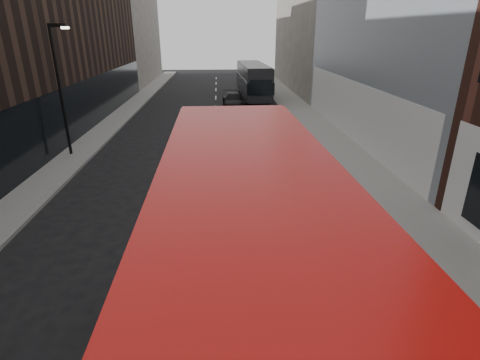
{
  "coord_description": "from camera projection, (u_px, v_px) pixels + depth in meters",
  "views": [
    {
      "loc": [
        0.34,
        -3.25,
        6.79
      ],
      "look_at": [
        0.94,
        7.46,
        2.5
      ],
      "focal_mm": 28.0,
      "sensor_mm": 36.0,
      "label": 1
    }
  ],
  "objects": [
    {
      "name": "building_left_mid",
      "position": [
        70.0,
        28.0,
        30.13
      ],
      "size": [
        5.0,
        24.0,
        14.0
      ],
      "primitive_type": "cube",
      "color": "black",
      "rests_on": "ground"
    },
    {
      "name": "sidewalk_right",
      "position": [
        312.0,
        124.0,
        29.05
      ],
      "size": [
        3.0,
        80.0,
        0.15
      ],
      "primitive_type": "cube",
      "color": "slate",
      "rests_on": "ground"
    },
    {
      "name": "red_bus",
      "position": [
        257.0,
        343.0,
        5.19
      ],
      "size": [
        3.07,
        12.35,
        4.96
      ],
      "rotation": [
        0.0,
        0.0,
        0.01
      ],
      "color": "#B10D0A",
      "rests_on": "ground"
    },
    {
      "name": "car_a",
      "position": [
        272.0,
        133.0,
        24.0
      ],
      "size": [
        1.69,
        3.98,
        1.34
      ],
      "primitive_type": "imported",
      "rotation": [
        0.0,
        0.0,
        0.03
      ],
      "color": "black",
      "rests_on": "ground"
    },
    {
      "name": "sidewalk_left",
      "position": [
        109.0,
        126.0,
        28.25
      ],
      "size": [
        2.0,
        80.0,
        0.15
      ],
      "primitive_type": "cube",
      "color": "slate",
      "rests_on": "ground"
    },
    {
      "name": "building_victorian",
      "position": [
        312.0,
        4.0,
        43.31
      ],
      "size": [
        6.5,
        24.0,
        21.0
      ],
      "color": "#625C56",
      "rests_on": "ground"
    },
    {
      "name": "car_c",
      "position": [
        234.0,
        100.0,
        35.17
      ],
      "size": [
        2.13,
        4.81,
        1.37
      ],
      "primitive_type": "imported",
      "rotation": [
        0.0,
        0.0,
        0.04
      ],
      "color": "black",
      "rests_on": "ground"
    },
    {
      "name": "building_left_far",
      "position": [
        130.0,
        33.0,
        50.71
      ],
      "size": [
        5.0,
        20.0,
        13.0
      ],
      "primitive_type": "cube",
      "color": "#625C56",
      "rests_on": "ground"
    },
    {
      "name": "grey_bus",
      "position": [
        253.0,
        80.0,
        39.67
      ],
      "size": [
        3.04,
        11.15,
        3.57
      ],
      "rotation": [
        0.0,
        0.0,
        0.04
      ],
      "color": "black",
      "rests_on": "ground"
    },
    {
      "name": "car_b",
      "position": [
        234.0,
        142.0,
        22.0
      ],
      "size": [
        1.88,
        4.42,
        1.42
      ],
      "primitive_type": "imported",
      "rotation": [
        0.0,
        0.0,
        -0.09
      ],
      "color": "gray",
      "rests_on": "ground"
    },
    {
      "name": "street_lamp",
      "position": [
        60.0,
        83.0,
        20.22
      ],
      "size": [
        1.06,
        0.22,
        7.0
      ],
      "color": "black",
      "rests_on": "sidewalk_left"
    }
  ]
}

